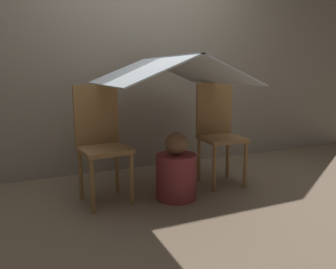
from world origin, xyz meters
The scene contains 6 objects.
ground_plane centered at (0.00, 0.00, 0.00)m, with size 8.80×8.80×0.00m, color #7A6651.
wall_back centered at (0.00, 1.04, 1.25)m, with size 7.00×0.05×2.50m.
chair_left centered at (-0.58, 0.21, 0.54)m, with size 0.43×0.43×0.99m.
chair_right centered at (0.58, 0.21, 0.54)m, with size 0.41×0.41×0.99m.
sheet_canopy centered at (0.00, 0.13, 1.11)m, with size 1.15×1.22×0.24m.
person_front centered at (0.01, -0.02, 0.24)m, with size 0.35×0.35×0.59m.
Camera 1 is at (-1.16, -2.49, 1.09)m, focal length 35.00 mm.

